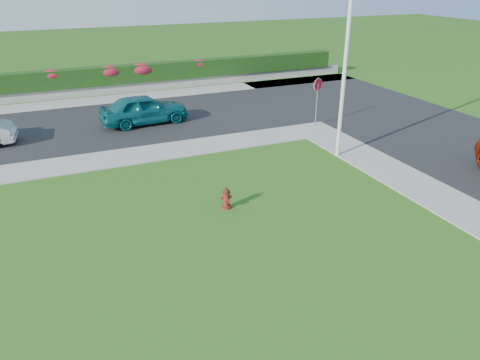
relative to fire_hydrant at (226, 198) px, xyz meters
name	(u,v)px	position (x,y,z in m)	size (l,w,h in m)	color
ground	(268,255)	(0.01, -3.06, -0.35)	(120.00, 120.00, 0.00)	black
street_right	(472,148)	(12.01, 0.94, -0.33)	(8.00, 32.00, 0.04)	black
street_far	(48,131)	(-4.99, 10.94, -0.33)	(26.00, 8.00, 0.04)	black
sidewalk_far	(28,171)	(-5.99, 5.94, -0.33)	(24.00, 2.00, 0.04)	gray
curb_corner	(314,130)	(7.01, 5.94, -0.33)	(2.00, 2.00, 0.04)	gray
sidewalk_beyond	(114,99)	(-0.99, 15.94, -0.33)	(34.00, 2.00, 0.04)	gray
retaining_wall	(110,89)	(-0.99, 17.44, -0.05)	(34.00, 0.40, 0.60)	gray
hedge	(108,75)	(-0.99, 17.54, 0.80)	(32.00, 0.90, 1.10)	black
fire_hydrant	(226,198)	(0.00, 0.00, 0.00)	(0.38, 0.36, 0.74)	#49120B
sedan_teal	(144,109)	(-0.38, 10.21, 0.43)	(1.75, 4.36, 1.49)	#0C5761
utility_pole	(344,77)	(6.06, 2.58, 2.99)	(0.16, 0.16, 6.68)	silver
stop_sign	(318,91)	(7.43, 6.53, 1.43)	(0.63, 0.24, 2.42)	slate
flower_clump_c	(52,75)	(-4.25, 17.44, 1.10)	(1.25, 0.80, 0.62)	#B21E35
flower_clump_d	(110,71)	(-0.85, 17.44, 1.06)	(1.45, 0.93, 0.73)	#B21E35
flower_clump_e	(142,69)	(1.13, 17.44, 1.04)	(1.53, 0.98, 0.77)	#B21E35
flower_clump_f	(199,64)	(4.99, 17.44, 1.12)	(1.17, 0.75, 0.58)	#B21E35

